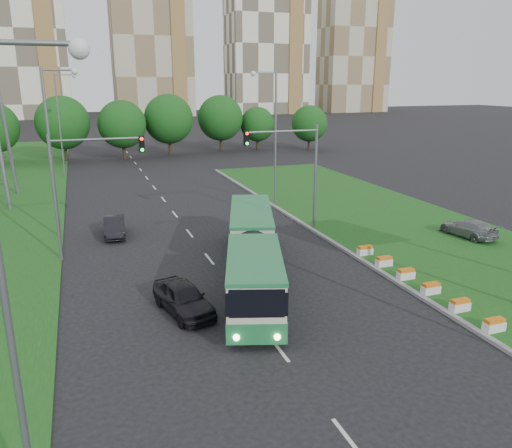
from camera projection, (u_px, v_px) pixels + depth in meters
name	position (u px, v px, depth m)	size (l,w,h in m)	color
ground	(288.00, 287.00, 27.78)	(360.00, 360.00, 0.00)	black
grass_median	(401.00, 227.00, 39.19)	(14.00, 60.00, 0.15)	#184C15
median_kerb	(321.00, 235.00, 36.95)	(0.30, 60.00, 0.18)	gray
lane_markings	(171.00, 209.00, 44.94)	(0.20, 100.00, 0.01)	beige
flower_planters	(418.00, 281.00, 27.54)	(1.10, 11.50, 0.60)	white
traffic_mast_median	(296.00, 162.00, 36.91)	(5.76, 0.32, 8.00)	slate
traffic_mast_left	(80.00, 176.00, 31.14)	(5.76, 0.32, 8.00)	slate
street_lamps	(193.00, 158.00, 34.23)	(36.00, 60.00, 12.00)	slate
tree_line	(211.00, 124.00, 79.60)	(120.00, 8.00, 9.00)	#124512
apartment_tower_cwest	(15.00, 30.00, 148.55)	(28.00, 15.00, 52.00)	white
apartment_tower_ceast	(151.00, 37.00, 161.67)	(25.00, 15.00, 50.00)	#BCB697
apartment_tower_east	(266.00, 45.00, 174.93)	(27.00, 15.00, 47.00)	white
midrise_east	(353.00, 57.00, 187.13)	(24.00, 14.00, 40.00)	#BCB697
articulated_bus	(248.00, 251.00, 28.55)	(2.60, 16.65, 2.74)	beige
car_left_near	(183.00, 298.00, 24.59)	(1.82, 4.54, 1.55)	black
car_left_far	(115.00, 227.00, 36.92)	(1.49, 4.28, 1.41)	black
car_median	(468.00, 228.00, 36.28)	(1.78, 4.39, 1.27)	gray
pedestrian	(250.00, 317.00, 22.62)	(0.57, 0.37, 1.56)	gray
shopping_trolley	(261.00, 322.00, 23.18)	(0.35, 0.37, 0.61)	orange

